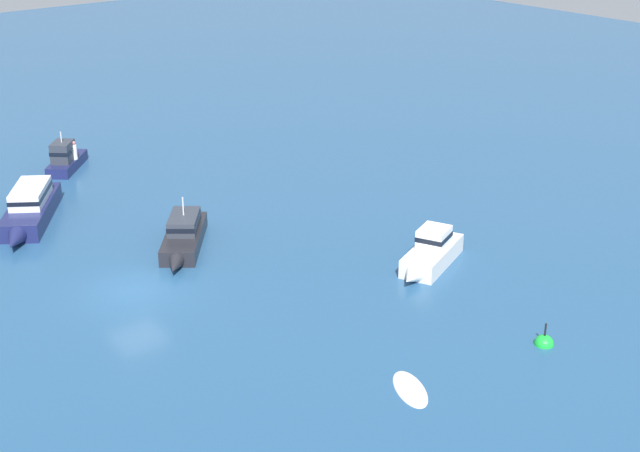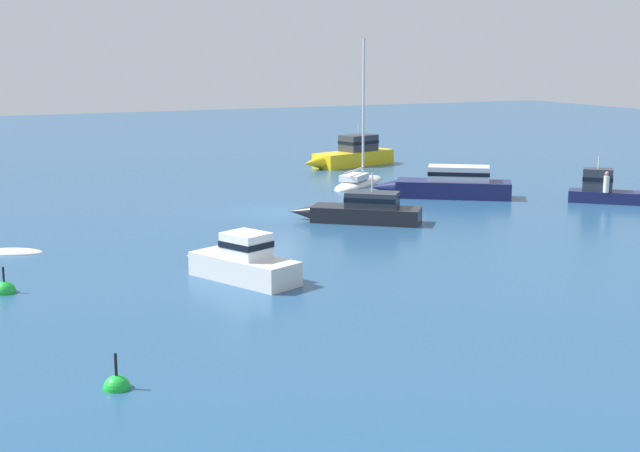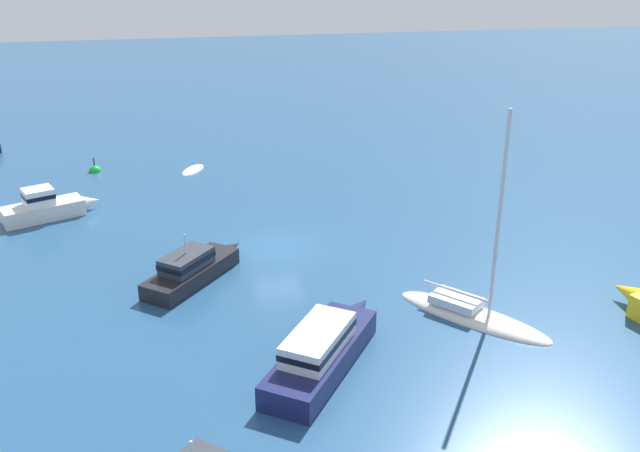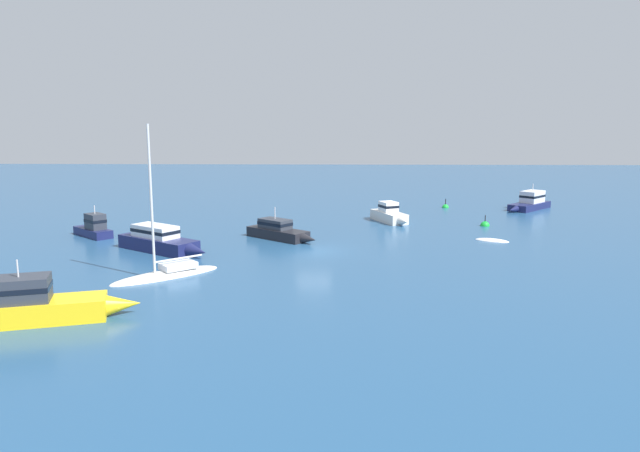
% 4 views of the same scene
% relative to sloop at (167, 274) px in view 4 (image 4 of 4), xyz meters
% --- Properties ---
extents(ground_plane, '(160.00, 160.00, 0.00)m').
position_rel_sloop_xyz_m(ground_plane, '(8.73, 7.26, -0.16)').
color(ground_plane, navy).
extents(sloop, '(6.50, 6.02, 9.58)m').
position_rel_sloop_xyz_m(sloop, '(0.00, 0.00, 0.00)').
color(sloop, silver).
rests_on(sloop, ground).
extents(launch, '(8.32, 3.92, 3.08)m').
position_rel_sloop_xyz_m(launch, '(-3.84, -8.46, 0.69)').
color(launch, yellow).
rests_on(launch, ground).
extents(motor_cruiser, '(6.04, 5.21, 2.53)m').
position_rel_sloop_xyz_m(motor_cruiser, '(5.80, 11.65, 0.48)').
color(motor_cruiser, black).
rests_on(motor_cruiser, ground).
extents(powerboat, '(4.52, 4.24, 2.59)m').
position_rel_sloop_xyz_m(powerboat, '(-9.44, 12.26, 0.56)').
color(powerboat, '#191E4C').
rests_on(powerboat, ground).
extents(launch_1, '(7.67, 5.91, 1.86)m').
position_rel_sloop_xyz_m(launch_1, '(-2.40, 6.96, 0.62)').
color(launch_1, '#191E4C').
rests_on(launch_1, ground).
extents(tender, '(2.83, 2.15, 0.35)m').
position_rel_sloop_xyz_m(tender, '(22.62, 11.30, -0.16)').
color(tender, white).
rests_on(tender, ground).
extents(motor_cruiser_1, '(5.85, 6.07, 2.65)m').
position_rel_sloop_xyz_m(motor_cruiser_1, '(30.74, 28.01, 0.59)').
color(motor_cruiser_1, '#191E4C').
rests_on(motor_cruiser_1, ground).
extents(motor_cruiser_2, '(3.40, 5.58, 1.85)m').
position_rel_sloop_xyz_m(motor_cruiser_2, '(15.34, 19.73, 0.53)').
color(motor_cruiser_2, silver).
rests_on(motor_cruiser_2, ground).
extents(channel_buoy, '(0.82, 0.82, 1.37)m').
position_rel_sloop_xyz_m(channel_buoy, '(23.64, 17.92, -0.15)').
color(channel_buoy, green).
rests_on(channel_buoy, ground).
extents(mooring_buoy, '(0.71, 0.71, 1.31)m').
position_rel_sloop_xyz_m(mooring_buoy, '(22.05, 28.84, -0.15)').
color(mooring_buoy, green).
rests_on(mooring_buoy, ground).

